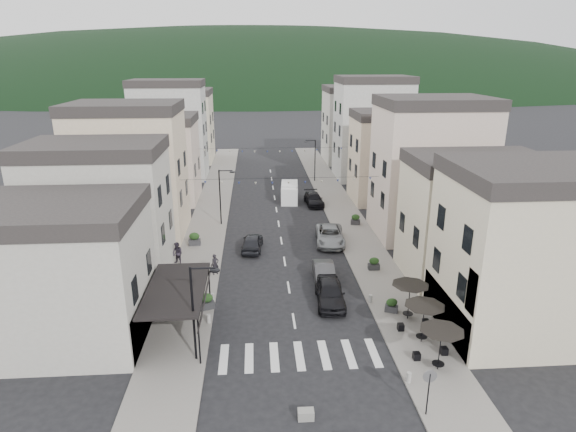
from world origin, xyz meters
The scene contains 31 objects.
ground centered at (0.00, 0.00, 0.00)m, with size 700.00×700.00×0.00m, color black.
sidewalk_left centered at (-7.50, 32.00, 0.06)m, with size 4.00×76.00×0.12m, color slate.
sidewalk_right centered at (7.50, 32.00, 0.06)m, with size 4.00×76.00×0.12m, color slate.
hill_backdrop centered at (0.00, 300.00, 0.00)m, with size 640.00×360.00×70.00m, color black.
boutique_building centered at (-15.50, 5.00, 4.00)m, with size 12.00×8.00×8.00m, color #A7A499.
bistro_building centered at (14.50, 4.00, 5.00)m, with size 10.00×8.00×10.00m, color beige.
boutique_awning centered at (-7.25, 5.00, 3.11)m, with size 3.77×7.50×3.28m.
buildings_row_left centered at (-14.50, 37.75, 6.12)m, with size 10.20×54.16×14.00m.
buildings_row_right centered at (14.50, 36.59, 6.32)m, with size 10.20×54.16×14.50m.
cafe_terrace centered at (7.70, 2.80, 2.36)m, with size 2.50×8.10×2.53m.
streetlamp_left_near centered at (-5.82, 2.00, 3.70)m, with size 1.70×0.56×6.00m.
streetlamp_left_far centered at (-5.82, 26.00, 3.70)m, with size 1.70×0.56×6.00m.
streetlamp_right_far centered at (5.82, 44.00, 3.70)m, with size 1.70×0.56×6.00m.
traffic_sign centered at (5.80, -3.50, 1.93)m, with size 0.70×0.07×2.70m.
bollards centered at (0.00, 5.50, 0.42)m, with size 11.66×10.26×0.60m.
bunting_near centered at (0.00, 22.00, 5.65)m, with size 19.00×0.28×0.62m.
bunting_far centered at (0.00, 38.00, 5.65)m, with size 19.00×0.28×0.62m.
parked_car_a centered at (2.80, 8.30, 0.84)m, with size 1.98×4.93×1.68m, color black.
parked_car_b centered at (2.87, 11.73, 0.74)m, with size 1.57×4.49×1.48m, color #333335.
parked_car_c centered at (4.60, 20.04, 0.79)m, with size 2.61×5.66×1.57m, color gray.
parked_car_d centered at (4.60, 32.70, 0.69)m, with size 1.94×4.78×1.39m, color black.
parked_car_e centered at (-2.80, 18.85, 0.76)m, with size 1.78×4.44×1.51m, color black.
delivery_van centered at (1.79, 34.56, 1.18)m, with size 2.38×5.16×2.40m.
pedestrian_a centered at (-5.80, 13.57, 0.98)m, with size 0.63×0.41×1.72m, color black.
pedestrian_b centered at (-9.13, 15.82, 1.10)m, with size 0.95×0.74×1.95m, color #27212C.
concrete_block_a centered at (-0.17, -3.26, 0.25)m, with size 0.80×0.50×0.50m, color gray.
planter_la centered at (-6.00, 7.91, 0.69)m, with size 1.18×0.89×1.18m.
planter_lb centered at (-8.23, 20.17, 0.72)m, with size 1.12×0.65×1.23m.
planter_ra centered at (6.85, 6.59, 0.60)m, with size 1.01×0.78×1.00m.
planter_rb centered at (7.31, 13.59, 0.63)m, with size 0.96×0.54×1.06m.
planter_rc centered at (8.08, 24.92, 0.66)m, with size 1.08×0.73×1.11m.
Camera 1 is at (-2.41, -22.53, 16.99)m, focal length 30.00 mm.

